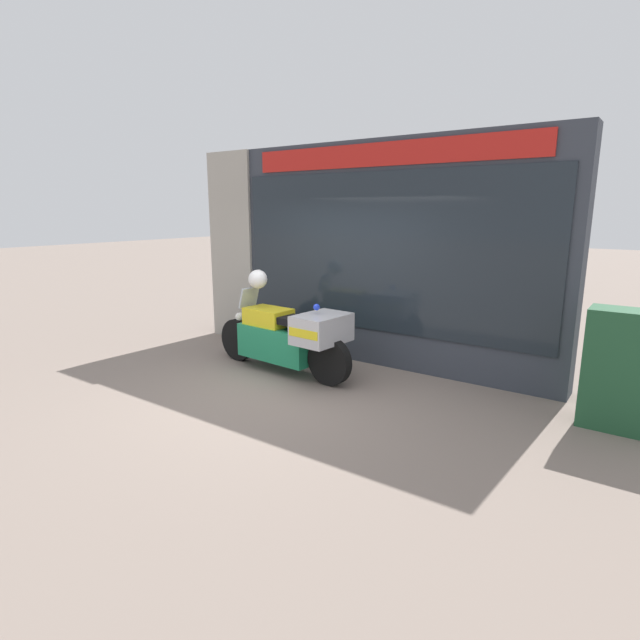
# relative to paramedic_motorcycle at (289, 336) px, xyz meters

# --- Properties ---
(ground_plane) EXTENTS (60.00, 60.00, 0.00)m
(ground_plane) POSITION_rel_paramedic_motorcycle_xyz_m (0.40, -0.71, -0.56)
(ground_plane) COLOR gray
(shop_building) EXTENTS (6.14, 0.55, 3.29)m
(shop_building) POSITION_rel_paramedic_motorcycle_xyz_m (-0.03, 1.29, 1.10)
(shop_building) COLOR #333842
(shop_building) RESTS_ON ground
(window_display) EXTENTS (4.71, 0.30, 2.09)m
(window_display) POSITION_rel_paramedic_motorcycle_xyz_m (0.81, 1.32, -0.06)
(window_display) COLOR slate
(window_display) RESTS_ON ground
(paramedic_motorcycle) EXTENTS (2.47, 0.80, 1.18)m
(paramedic_motorcycle) POSITION_rel_paramedic_motorcycle_xyz_m (0.00, 0.00, 0.00)
(paramedic_motorcycle) COLOR black
(paramedic_motorcycle) RESTS_ON ground
(utility_cabinet) EXTENTS (0.91, 0.44, 1.30)m
(utility_cabinet) POSITION_rel_paramedic_motorcycle_xyz_m (4.11, 0.62, 0.09)
(utility_cabinet) COLOR #1E4C2D
(utility_cabinet) RESTS_ON ground
(white_helmet) EXTENTS (0.28, 0.28, 0.28)m
(white_helmet) POSITION_rel_paramedic_motorcycle_xyz_m (-0.61, 0.04, 0.76)
(white_helmet) COLOR white
(white_helmet) RESTS_ON paramedic_motorcycle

